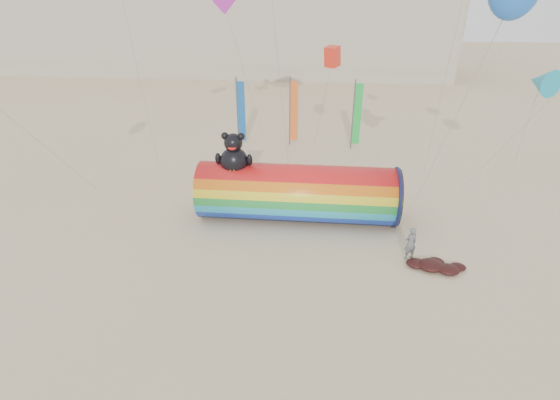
{
  "coord_description": "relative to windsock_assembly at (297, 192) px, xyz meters",
  "views": [
    {
      "loc": [
        2.27,
        -16.44,
        11.62
      ],
      "look_at": [
        0.5,
        1.5,
        2.4
      ],
      "focal_mm": 28.0,
      "sensor_mm": 36.0,
      "label": 1
    }
  ],
  "objects": [
    {
      "name": "windsock_assembly",
      "position": [
        0.0,
        0.0,
        0.0
      ],
      "size": [
        10.39,
        3.17,
        4.79
      ],
      "color": "red",
      "rests_on": "ground"
    },
    {
      "name": "fabric_bundle",
      "position": [
        6.45,
        -4.01,
        -1.42
      ],
      "size": [
        2.62,
        1.35,
        0.41
      ],
      "color": "#3E0F0B",
      "rests_on": "ground"
    },
    {
      "name": "kite_handler",
      "position": [
        5.41,
        -3.27,
        -0.77
      ],
      "size": [
        0.7,
        0.59,
        1.63
      ],
      "primitive_type": "imported",
      "rotation": [
        0.0,
        0.0,
        3.55
      ],
      "color": "#595E61",
      "rests_on": "ground"
    },
    {
      "name": "festival_banners",
      "position": [
        -0.8,
        11.27,
        1.05
      ],
      "size": [
        9.24,
        0.59,
        5.2
      ],
      "color": "#59595E",
      "rests_on": "ground"
    },
    {
      "name": "ground",
      "position": [
        -1.14,
        -4.12,
        -1.59
      ],
      "size": [
        160.0,
        160.0,
        0.0
      ],
      "primitive_type": "plane",
      "color": "#CCB58C",
      "rests_on": "ground"
    }
  ]
}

